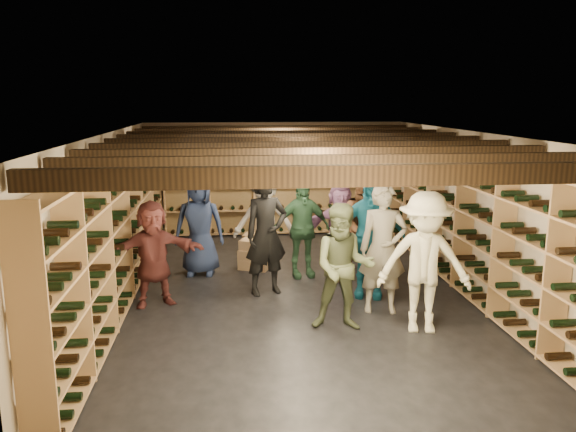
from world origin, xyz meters
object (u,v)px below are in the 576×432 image
Objects in this scene: crate_stack_right at (257,243)px; person_7 at (383,249)px; crate_stack_left at (255,254)px; person_1 at (266,234)px; person_4 at (369,237)px; person_5 at (153,254)px; person_11 at (340,226)px; person_8 at (366,228)px; crate_loose at (356,252)px; person_6 at (199,225)px; person_3 at (424,263)px; person_2 at (343,267)px; person_10 at (302,229)px; person_9 at (265,221)px.

crate_stack_right is 0.33× the size of person_7.
person_1 is (0.12, -1.27, 0.66)m from crate_stack_left.
person_4 is 3.11m from person_5.
crate_stack_left is at bearing -95.15° from crate_stack_right.
crate_stack_right is 1.88m from person_11.
person_4 is 0.55m from person_8.
person_7 reaches higher than crate_stack_left.
person_1 is at bearing -84.49° from crate_stack_left.
person_11 is (-0.43, -0.63, 0.65)m from crate_loose.
person_4 is at bearing -30.35° from person_1.
person_6 reaches higher than crate_stack_left.
crate_stack_left is 2.80m from person_7.
person_3 is at bearing -85.76° from person_8.
crate_stack_left is at bearing 120.60° from person_2.
person_10 is (-0.95, 0.50, -0.10)m from person_8.
person_11 reaches higher than crate_loose.
person_4 is at bearing 102.18° from person_7.
crate_stack_left is at bearing 135.97° from person_7.
crate_stack_right is 3.96m from person_2.
person_3 is at bearing -64.66° from crate_stack_right.
crate_stack_left is 0.33× the size of person_3.
person_2 is 1.08× the size of person_5.
person_1 is 1.01× the size of person_4.
person_2 reaches higher than crate_stack_left.
crate_stack_left is 0.33× the size of person_7.
person_4 is 1.07× the size of person_9.
person_6 is (-2.83, -0.78, 0.75)m from crate_loose.
person_7 is 1.21× the size of person_11.
person_8 reaches higher than person_9.
person_4 is 1.00× the size of person_8.
person_11 is at bearing -124.77° from crate_loose.
person_9 is (-1.43, 1.54, -0.06)m from person_4.
person_11 is at bearing 103.25° from person_7.
person_6 is (-1.04, 1.08, -0.07)m from person_1.
person_6 is 0.92× the size of person_8.
person_7 is (1.55, -3.27, 0.72)m from crate_stack_right.
person_3 reaches higher than crate_loose.
person_10 is (-1.23, 2.37, -0.09)m from person_3.
person_2 reaches higher than person_10.
person_4 is at bearing -103.40° from person_8.
person_6 is at bearing 149.33° from person_3.
person_1 is (0.02, -2.37, 0.74)m from crate_stack_right.
person_7 is at bearing -83.99° from person_11.
person_5 is at bearing -173.91° from person_8.
person_8 is (2.62, -0.81, 0.07)m from person_6.
person_11 is (-0.13, 1.50, -0.17)m from person_4.
person_3 reaches higher than crate_stack_left.
person_5 is at bearing -147.56° from crate_loose.
person_6 is at bearing 113.99° from person_1.
person_7 is at bearing -32.91° from person_6.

